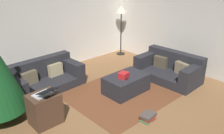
# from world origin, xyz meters

# --- Properties ---
(ground_plane) EXTENTS (6.40, 6.40, 0.00)m
(ground_plane) POSITION_xyz_m (0.00, 0.00, 0.00)
(ground_plane) COLOR brown
(rear_partition) EXTENTS (6.40, 0.12, 2.60)m
(rear_partition) POSITION_xyz_m (0.00, 3.14, 1.30)
(rear_partition) COLOR silver
(rear_partition) RESTS_ON ground_plane
(corner_partition) EXTENTS (0.12, 6.40, 2.60)m
(corner_partition) POSITION_xyz_m (3.14, 0.00, 1.30)
(corner_partition) COLOR silver
(corner_partition) RESTS_ON ground_plane
(couch_left) EXTENTS (1.73, 0.92, 0.68)m
(couch_left) POSITION_xyz_m (-0.38, 2.25, 0.26)
(couch_left) COLOR #26262B
(couch_left) RESTS_ON ground_plane
(couch_right) EXTENTS (0.92, 1.60, 0.69)m
(couch_right) POSITION_xyz_m (2.24, 0.49, 0.27)
(couch_right) COLOR #26262B
(couch_right) RESTS_ON ground_plane
(ottoman) EXTENTS (1.00, 0.63, 0.41)m
(ottoman) POSITION_xyz_m (0.90, 0.76, 0.20)
(ottoman) COLOR #26262B
(ottoman) RESTS_ON ground_plane
(gift_box) EXTENTS (0.25, 0.23, 0.13)m
(gift_box) POSITION_xyz_m (0.76, 0.72, 0.47)
(gift_box) COLOR red
(gift_box) RESTS_ON ottoman
(tv_remote) EXTENTS (0.10, 0.17, 0.02)m
(tv_remote) POSITION_xyz_m (0.75, 0.68, 0.42)
(tv_remote) COLOR black
(tv_remote) RESTS_ON ottoman
(side_table) EXTENTS (0.52, 0.44, 0.58)m
(side_table) POSITION_xyz_m (-1.06, 0.93, 0.29)
(side_table) COLOR #4C3323
(side_table) RESTS_ON ground_plane
(laptop) EXTENTS (0.37, 0.42, 0.17)m
(laptop) POSITION_xyz_m (-1.05, 0.88, 0.64)
(laptop) COLOR silver
(laptop) RESTS_ON side_table
(book_stack) EXTENTS (0.32, 0.25, 0.13)m
(book_stack) POSITION_xyz_m (0.39, -0.30, 0.07)
(book_stack) COLOR #387A47
(book_stack) RESTS_ON ground_plane
(corner_lamp) EXTENTS (0.36, 0.36, 1.62)m
(corner_lamp) POSITION_xyz_m (2.71, 2.75, 1.38)
(corner_lamp) COLOR black
(corner_lamp) RESTS_ON ground_plane
(area_rug) EXTENTS (2.60, 2.00, 0.01)m
(area_rug) POSITION_xyz_m (0.90, 0.76, 0.00)
(area_rug) COLOR brown
(area_rug) RESTS_ON ground_plane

